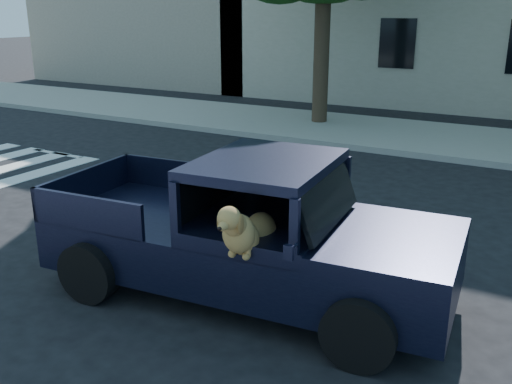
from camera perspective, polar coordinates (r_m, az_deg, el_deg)
ground at (r=7.04m, az=4.17°, el=-9.91°), size 120.00×120.00×0.00m
far_sidewalk at (r=15.41m, az=19.45°, el=4.81°), size 60.00×4.00×0.15m
lane_stripes at (r=9.63m, az=24.20°, el=-3.65°), size 21.60×0.14×0.01m
pickup_truck at (r=6.76m, az=-1.54°, el=-5.71°), size 4.89×2.58×1.69m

